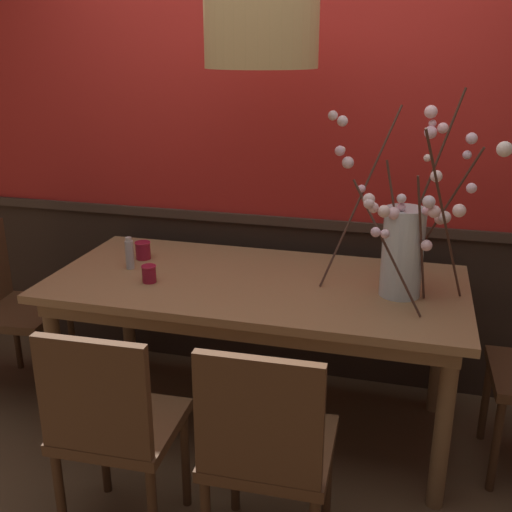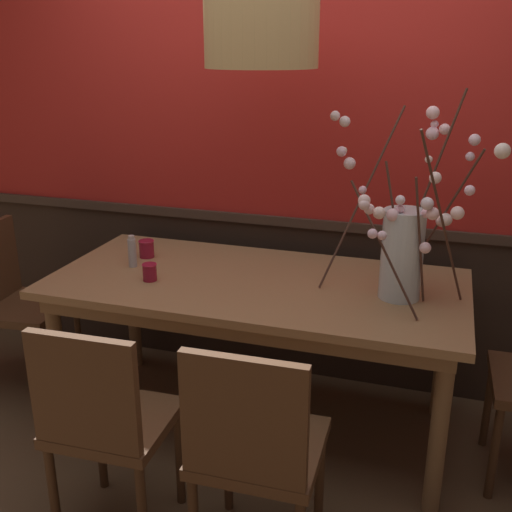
{
  "view_description": "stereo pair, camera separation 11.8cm",
  "coord_description": "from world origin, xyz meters",
  "px_view_note": "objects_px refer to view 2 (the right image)",
  "views": [
    {
      "loc": [
        0.68,
        -2.52,
        1.8
      ],
      "look_at": [
        0.0,
        0.0,
        0.89
      ],
      "focal_mm": 42.47,
      "sensor_mm": 36.0,
      "label": 1
    },
    {
      "loc": [
        0.79,
        -2.49,
        1.8
      ],
      "look_at": [
        0.0,
        0.0,
        0.89
      ],
      "focal_mm": 42.47,
      "sensor_mm": 36.0,
      "label": 2
    }
  ],
  "objects_px": {
    "dining_table": "(256,296)",
    "pendant_lamp": "(261,30)",
    "chair_near_side_left": "(105,420)",
    "chair_near_side_right": "(254,446)",
    "candle_holder_nearer_center": "(150,272)",
    "chair_far_side_left": "(249,261)",
    "candle_holder_nearer_edge": "(147,249)",
    "chair_head_west_end": "(15,296)",
    "vase_with_blossoms": "(404,244)",
    "chair_far_side_right": "(344,278)",
    "condiment_bottle": "(132,252)"
  },
  "relations": [
    {
      "from": "dining_table",
      "to": "chair_far_side_left",
      "type": "relative_size",
      "value": 1.99
    },
    {
      "from": "chair_near_side_right",
      "to": "candle_holder_nearer_edge",
      "type": "relative_size",
      "value": 10.29
    },
    {
      "from": "chair_far_side_left",
      "to": "pendant_lamp",
      "type": "relative_size",
      "value": 0.76
    },
    {
      "from": "vase_with_blossoms",
      "to": "candle_holder_nearer_edge",
      "type": "distance_m",
      "value": 1.3
    },
    {
      "from": "vase_with_blossoms",
      "to": "condiment_bottle",
      "type": "height_order",
      "value": "vase_with_blossoms"
    },
    {
      "from": "chair_far_side_left",
      "to": "chair_far_side_right",
      "type": "bearing_deg",
      "value": -3.46
    },
    {
      "from": "dining_table",
      "to": "candle_holder_nearer_edge",
      "type": "relative_size",
      "value": 21.28
    },
    {
      "from": "chair_near_side_right",
      "to": "chair_near_side_left",
      "type": "relative_size",
      "value": 1.01
    },
    {
      "from": "chair_head_west_end",
      "to": "candle_holder_nearer_edge",
      "type": "relative_size",
      "value": 10.17
    },
    {
      "from": "chair_far_side_left",
      "to": "condiment_bottle",
      "type": "height_order",
      "value": "chair_far_side_left"
    },
    {
      "from": "chair_far_side_right",
      "to": "pendant_lamp",
      "type": "xyz_separation_m",
      "value": [
        -0.26,
        -0.83,
        1.35
      ]
    },
    {
      "from": "chair_far_side_left",
      "to": "condiment_bottle",
      "type": "bearing_deg",
      "value": -108.98
    },
    {
      "from": "chair_far_side_right",
      "to": "candle_holder_nearer_center",
      "type": "height_order",
      "value": "chair_far_side_right"
    },
    {
      "from": "chair_far_side_left",
      "to": "chair_head_west_end",
      "type": "height_order",
      "value": "chair_far_side_left"
    },
    {
      "from": "condiment_bottle",
      "to": "chair_head_west_end",
      "type": "bearing_deg",
      "value": 179.23
    },
    {
      "from": "chair_near_side_left",
      "to": "vase_with_blossoms",
      "type": "relative_size",
      "value": 1.04
    },
    {
      "from": "dining_table",
      "to": "vase_with_blossoms",
      "type": "bearing_deg",
      "value": -0.24
    },
    {
      "from": "condiment_bottle",
      "to": "chair_far_side_left",
      "type": "bearing_deg",
      "value": 71.02
    },
    {
      "from": "candle_holder_nearer_center",
      "to": "pendant_lamp",
      "type": "relative_size",
      "value": 0.06
    },
    {
      "from": "chair_far_side_right",
      "to": "vase_with_blossoms",
      "type": "bearing_deg",
      "value": -66.17
    },
    {
      "from": "dining_table",
      "to": "chair_head_west_end",
      "type": "bearing_deg",
      "value": -179.97
    },
    {
      "from": "chair_head_west_end",
      "to": "chair_far_side_right",
      "type": "relative_size",
      "value": 1.01
    },
    {
      "from": "vase_with_blossoms",
      "to": "chair_near_side_right",
      "type": "bearing_deg",
      "value": -114.32
    },
    {
      "from": "dining_table",
      "to": "condiment_bottle",
      "type": "height_order",
      "value": "condiment_bottle"
    },
    {
      "from": "chair_far_side_right",
      "to": "chair_near_side_left",
      "type": "bearing_deg",
      "value": -108.72
    },
    {
      "from": "dining_table",
      "to": "chair_head_west_end",
      "type": "height_order",
      "value": "chair_head_west_end"
    },
    {
      "from": "dining_table",
      "to": "candle_holder_nearer_edge",
      "type": "distance_m",
      "value": 0.66
    },
    {
      "from": "chair_near_side_left",
      "to": "vase_with_blossoms",
      "type": "distance_m",
      "value": 1.38
    },
    {
      "from": "chair_head_west_end",
      "to": "chair_far_side_left",
      "type": "bearing_deg",
      "value": 39.83
    },
    {
      "from": "condiment_bottle",
      "to": "pendant_lamp",
      "type": "height_order",
      "value": "pendant_lamp"
    },
    {
      "from": "pendant_lamp",
      "to": "candle_holder_nearer_center",
      "type": "bearing_deg",
      "value": -161.38
    },
    {
      "from": "dining_table",
      "to": "pendant_lamp",
      "type": "xyz_separation_m",
      "value": [
        0.02,
        0.01,
        1.17
      ]
    },
    {
      "from": "chair_near_side_left",
      "to": "candle_holder_nearer_edge",
      "type": "xyz_separation_m",
      "value": [
        -0.33,
        1.01,
        0.3
      ]
    },
    {
      "from": "chair_far_side_left",
      "to": "chair_near_side_left",
      "type": "bearing_deg",
      "value": -89.06
    },
    {
      "from": "chair_far_side_right",
      "to": "condiment_bottle",
      "type": "distance_m",
      "value": 1.29
    },
    {
      "from": "vase_with_blossoms",
      "to": "chair_near_side_left",
      "type": "bearing_deg",
      "value": -137.55
    },
    {
      "from": "condiment_bottle",
      "to": "chair_far_side_right",
      "type": "bearing_deg",
      "value": 42.91
    },
    {
      "from": "dining_table",
      "to": "chair_near_side_right",
      "type": "relative_size",
      "value": 2.07
    },
    {
      "from": "pendant_lamp",
      "to": "chair_near_side_left",
      "type": "bearing_deg",
      "value": -109.89
    },
    {
      "from": "chair_near_side_right",
      "to": "chair_head_west_end",
      "type": "bearing_deg",
      "value": 152.52
    },
    {
      "from": "dining_table",
      "to": "chair_far_side_right",
      "type": "height_order",
      "value": "chair_far_side_right"
    },
    {
      "from": "chair_head_west_end",
      "to": "vase_with_blossoms",
      "type": "height_order",
      "value": "vase_with_blossoms"
    },
    {
      "from": "condiment_bottle",
      "to": "pendant_lamp",
      "type": "bearing_deg",
      "value": 1.72
    },
    {
      "from": "dining_table",
      "to": "chair_head_west_end",
      "type": "xyz_separation_m",
      "value": [
        -1.37,
        -0.0,
        -0.18
      ]
    },
    {
      "from": "chair_far_side_right",
      "to": "condiment_bottle",
      "type": "bearing_deg",
      "value": -137.09
    },
    {
      "from": "chair_head_west_end",
      "to": "candle_holder_nearer_edge",
      "type": "height_order",
      "value": "chair_head_west_end"
    },
    {
      "from": "vase_with_blossoms",
      "to": "pendant_lamp",
      "type": "xyz_separation_m",
      "value": [
        -0.63,
        0.01,
        0.85
      ]
    },
    {
      "from": "chair_far_side_left",
      "to": "vase_with_blossoms",
      "type": "xyz_separation_m",
      "value": [
        0.98,
        -0.88,
        0.48
      ]
    },
    {
      "from": "chair_far_side_left",
      "to": "chair_near_side_left",
      "type": "xyz_separation_m",
      "value": [
        0.03,
        -1.74,
        -0.01
      ]
    },
    {
      "from": "chair_near_side_left",
      "to": "pendant_lamp",
      "type": "distance_m",
      "value": 1.63
    }
  ]
}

